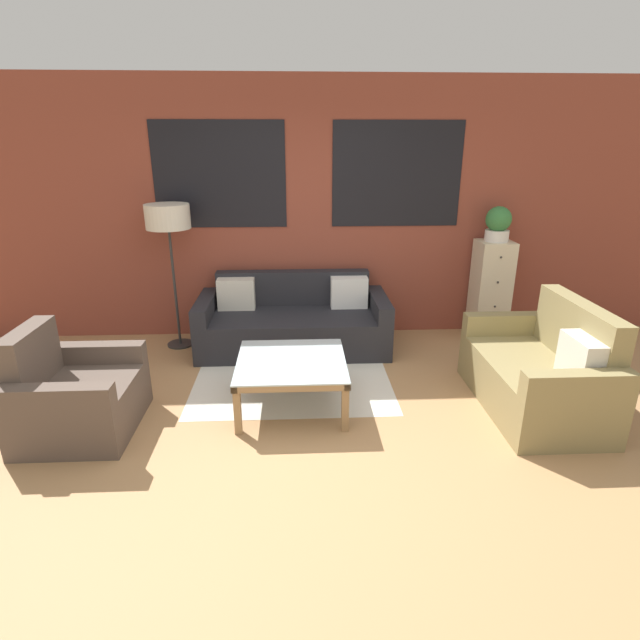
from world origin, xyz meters
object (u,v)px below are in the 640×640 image
armchair_corner (76,397)px  floor_lamp (168,222)px  drawer_cabinet (490,290)px  potted_plant (498,224)px  settee_vintage (540,374)px  coffee_table (291,367)px  couch_dark (293,323)px

armchair_corner → floor_lamp: floor_lamp is taller
drawer_cabinet → potted_plant: bearing=90.0°
settee_vintage → coffee_table: size_ratio=1.56×
settee_vintage → coffee_table: (-2.08, 0.12, 0.05)m
coffee_table → floor_lamp: bearing=131.4°
potted_plant → settee_vintage: bearing=-95.8°
couch_dark → drawer_cabinet: drawer_cabinet is taller
couch_dark → drawer_cabinet: bearing=5.8°
coffee_table → potted_plant: (2.24, 1.53, 0.93)m
drawer_cabinet → couch_dark: bearing=-174.2°
couch_dark → settee_vintage: (2.06, -1.43, 0.03)m
floor_lamp → couch_dark: bearing=-5.1°
settee_vintage → armchair_corner: settee_vintage is taller
couch_dark → armchair_corner: (-1.68, -1.58, -0.00)m
floor_lamp → drawer_cabinet: (3.49, 0.12, -0.81)m
couch_dark → settee_vintage: size_ratio=1.44×
floor_lamp → drawer_cabinet: bearing=1.9°
drawer_cabinet → coffee_table: bearing=-145.6°
potted_plant → floor_lamp: bearing=-178.1°
settee_vintage → drawer_cabinet: (0.17, 1.66, 0.24)m
couch_dark → drawer_cabinet: size_ratio=1.82×
settee_vintage → potted_plant: 1.94m
armchair_corner → floor_lamp: size_ratio=0.59×
armchair_corner → coffee_table: (1.66, 0.28, 0.09)m
settee_vintage → potted_plant: bearing=84.2°
drawer_cabinet → potted_plant: size_ratio=2.94×
armchair_corner → drawer_cabinet: 4.32m
coffee_table → potted_plant: size_ratio=2.39×
armchair_corner → coffee_table: armchair_corner is taller
couch_dark → potted_plant: bearing=5.8°
potted_plant → drawer_cabinet: bearing=-90.0°
coffee_table → drawer_cabinet: size_ratio=0.81×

